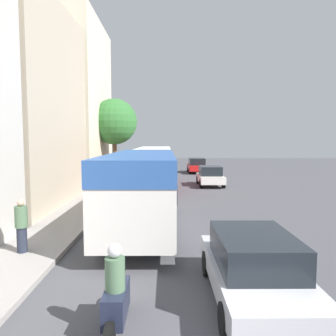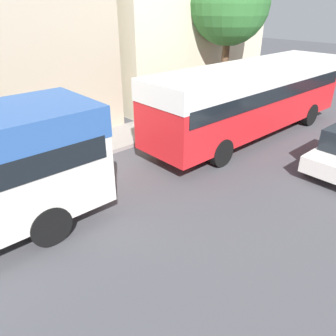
# 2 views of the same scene
# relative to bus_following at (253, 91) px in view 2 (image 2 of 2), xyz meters

# --- Properties ---
(bus_following) EXTENTS (2.52, 10.32, 2.95)m
(bus_following) POSITION_rel_bus_following_xyz_m (0.00, 0.00, 0.00)
(bus_following) COLOR red
(bus_following) RESTS_ON ground_plane
(street_tree) EXTENTS (3.86, 3.86, 6.87)m
(street_tree) POSITION_rel_bus_following_xyz_m (-3.46, 2.43, 3.15)
(street_tree) COLOR brown
(street_tree) RESTS_ON sidewalk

